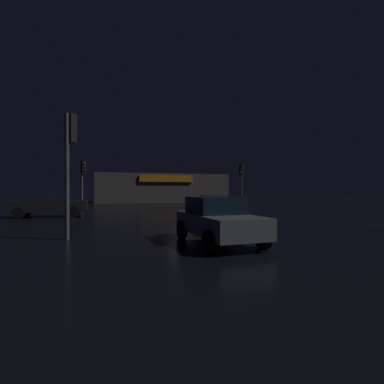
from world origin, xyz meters
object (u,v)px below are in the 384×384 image
(traffic_signal_cross_left, at_px, (241,177))
(car_far, at_px, (217,219))
(traffic_signal_opposite, at_px, (83,176))
(car_crossing, at_px, (217,208))
(traffic_signal_main, at_px, (70,150))
(car_near, at_px, (49,204))
(store_building, at_px, (160,188))

(traffic_signal_cross_left, distance_m, car_far, 18.88)
(traffic_signal_opposite, height_order, car_crossing, traffic_signal_opposite)
(traffic_signal_main, distance_m, traffic_signal_opposite, 14.91)
(traffic_signal_opposite, distance_m, car_near, 6.08)
(store_building, xyz_separation_m, car_near, (-11.54, -23.14, -1.24))
(traffic_signal_cross_left, bearing_deg, store_building, 103.81)
(car_near, height_order, car_crossing, car_near)
(car_far, bearing_deg, traffic_signal_main, 155.70)
(traffic_signal_cross_left, xyz_separation_m, car_far, (-9.18, -16.34, -2.25))
(store_building, xyz_separation_m, car_far, (-4.67, -34.68, -1.29))
(car_far, bearing_deg, store_building, 82.33)
(store_building, relative_size, car_near, 4.09)
(store_building, bearing_deg, traffic_signal_main, -105.94)
(traffic_signal_cross_left, distance_m, car_near, 16.90)
(car_near, bearing_deg, traffic_signal_opposite, 72.97)
(car_near, distance_m, car_crossing, 10.84)
(car_crossing, bearing_deg, car_far, -112.24)
(traffic_signal_opposite, xyz_separation_m, car_far, (5.20, -16.99, -2.16))
(traffic_signal_main, distance_m, car_far, 5.60)
(store_building, bearing_deg, traffic_signal_opposite, -119.15)
(traffic_signal_cross_left, distance_m, car_crossing, 12.53)
(car_near, relative_size, car_far, 1.18)
(traffic_signal_main, relative_size, traffic_signal_cross_left, 1.03)
(traffic_signal_cross_left, relative_size, car_near, 0.92)
(traffic_signal_main, xyz_separation_m, car_far, (4.64, -2.09, -2.33))
(traffic_signal_cross_left, height_order, car_crossing, traffic_signal_cross_left)
(store_building, distance_m, traffic_signal_opposite, 20.27)
(car_near, height_order, car_far, car_near)
(store_building, relative_size, car_far, 4.83)
(traffic_signal_main, relative_size, car_crossing, 1.04)
(traffic_signal_main, height_order, car_crossing, traffic_signal_main)
(traffic_signal_opposite, bearing_deg, traffic_signal_cross_left, -2.57)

